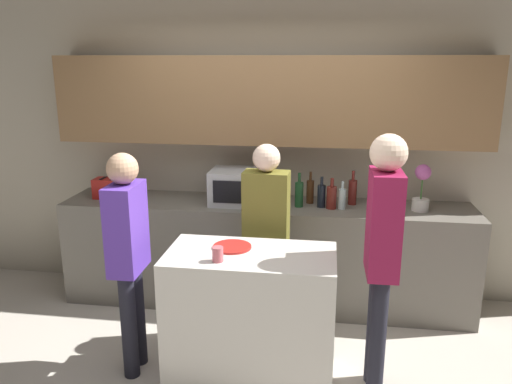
{
  "coord_description": "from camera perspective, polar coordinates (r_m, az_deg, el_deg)",
  "views": [
    {
      "loc": [
        0.52,
        -2.78,
        2.18
      ],
      "look_at": [
        0.05,
        0.49,
        1.29
      ],
      "focal_mm": 35.0,
      "sensor_mm": 36.0,
      "label": 1
    }
  ],
  "objects": [
    {
      "name": "cup_0",
      "position": [
        3.16,
        -4.39,
        -7.1
      ],
      "size": [
        0.07,
        0.07,
        0.1
      ],
      "color": "#C45C64",
      "rests_on": "kitchen_island"
    },
    {
      "name": "bottle_0",
      "position": [
        4.28,
        4.95,
        -0.21
      ],
      "size": [
        0.07,
        0.07,
        0.3
      ],
      "color": "#194723",
      "rests_on": "back_counter"
    },
    {
      "name": "microwave",
      "position": [
        4.36,
        -1.74,
        0.6
      ],
      "size": [
        0.52,
        0.39,
        0.3
      ],
      "color": "#B7BABC",
      "rests_on": "back_counter"
    },
    {
      "name": "bottle_4",
      "position": [
        4.27,
        9.81,
        -0.72
      ],
      "size": [
        0.06,
        0.06,
        0.24
      ],
      "color": "silver",
      "rests_on": "back_counter"
    },
    {
      "name": "back_counter",
      "position": [
        4.54,
        1.06,
        -7.04
      ],
      "size": [
        3.6,
        0.62,
        0.94
      ],
      "color": "#6B665B",
      "rests_on": "ground_plane"
    },
    {
      "name": "person_right",
      "position": [
        3.51,
        -14.42,
        -6.13
      ],
      "size": [
        0.21,
        0.34,
        1.59
      ],
      "rotation": [
        0.0,
        0.0,
        -1.56
      ],
      "color": "black",
      "rests_on": "ground_plane"
    },
    {
      "name": "kitchen_island",
      "position": [
        3.5,
        -0.61,
        -14.14
      ],
      "size": [
        1.12,
        0.59,
        0.94
      ],
      "color": "beige",
      "rests_on": "ground_plane"
    },
    {
      "name": "potted_plant",
      "position": [
        4.36,
        18.41,
        0.47
      ],
      "size": [
        0.14,
        0.14,
        0.4
      ],
      "color": "silver",
      "rests_on": "back_counter"
    },
    {
      "name": "person_left",
      "position": [
        3.81,
        1.16,
        -4.09
      ],
      "size": [
        0.35,
        0.21,
        1.57
      ],
      "rotation": [
        0.0,
        0.0,
        -3.2
      ],
      "color": "black",
      "rests_on": "ground_plane"
    },
    {
      "name": "bottle_5",
      "position": [
        4.42,
        10.97,
        0.04
      ],
      "size": [
        0.07,
        0.07,
        0.3
      ],
      "color": "maroon",
      "rests_on": "back_counter"
    },
    {
      "name": "back_wall",
      "position": [
        4.52,
        1.57,
        6.91
      ],
      "size": [
        6.4,
        0.4,
        2.7
      ],
      "color": "#B2A893",
      "rests_on": "ground_plane"
    },
    {
      "name": "bottle_2",
      "position": [
        4.29,
        7.48,
        -0.41
      ],
      "size": [
        0.07,
        0.07,
        0.27
      ],
      "color": "black",
      "rests_on": "back_counter"
    },
    {
      "name": "toaster",
      "position": [
        4.74,
        -16.46,
        0.42
      ],
      "size": [
        0.26,
        0.16,
        0.18
      ],
      "color": "#B21E19",
      "rests_on": "back_counter"
    },
    {
      "name": "plate_on_island",
      "position": [
        3.39,
        -2.74,
        -6.27
      ],
      "size": [
        0.26,
        0.26,
        0.01
      ],
      "color": "red",
      "rests_on": "kitchen_island"
    },
    {
      "name": "bottle_1",
      "position": [
        4.4,
        6.21,
        0.09
      ],
      "size": [
        0.07,
        0.07,
        0.28
      ],
      "color": "#472814",
      "rests_on": "back_counter"
    },
    {
      "name": "person_center",
      "position": [
        3.25,
        14.24,
        -5.76
      ],
      "size": [
        0.23,
        0.34,
        1.74
      ],
      "rotation": [
        0.0,
        0.0,
        -4.7
      ],
      "color": "black",
      "rests_on": "ground_plane"
    },
    {
      "name": "bottle_3",
      "position": [
        4.27,
        8.62,
        -0.57
      ],
      "size": [
        0.09,
        0.09,
        0.26
      ],
      "color": "maroon",
      "rests_on": "back_counter"
    }
  ]
}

